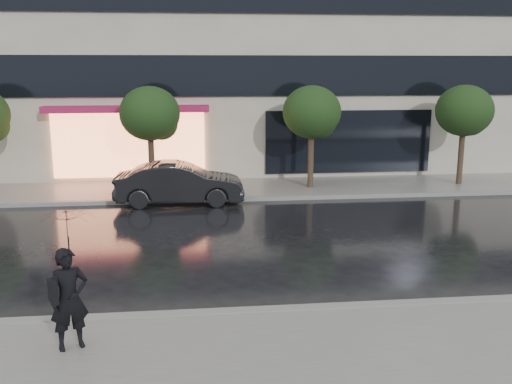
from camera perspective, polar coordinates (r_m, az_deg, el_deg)
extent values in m
plane|color=black|center=(12.18, 0.97, -10.22)|extent=(120.00, 120.00, 0.00)
cube|color=slate|center=(9.28, 3.62, -17.61)|extent=(60.00, 4.50, 0.12)
cube|color=slate|center=(21.94, -2.40, 0.31)|extent=(60.00, 3.50, 0.12)
cube|color=gray|center=(11.25, 1.62, -11.85)|extent=(60.00, 0.25, 0.14)
cube|color=gray|center=(20.23, -2.06, -0.71)|extent=(60.00, 0.25, 0.14)
cube|color=black|center=(23.13, -2.79, 11.53)|extent=(28.00, 0.12, 1.60)
cube|color=#FF8C59|center=(23.41, -12.56, 4.62)|extent=(6.00, 0.10, 2.60)
cube|color=#A3194B|center=(22.94, -12.82, 8.10)|extent=(6.40, 0.70, 0.25)
cube|color=black|center=(24.16, 9.25, 5.00)|extent=(7.00, 0.10, 2.60)
cylinder|color=#33261C|center=(21.51, -10.38, 2.68)|extent=(0.22, 0.22, 2.20)
ellipsoid|color=black|center=(21.27, -10.59, 7.73)|extent=(2.20, 2.20, 1.98)
sphere|color=black|center=(21.48, -9.44, 6.75)|extent=(1.20, 1.20, 1.20)
cylinder|color=#33261C|center=(21.90, 5.49, 3.01)|extent=(0.22, 0.22, 2.20)
ellipsoid|color=black|center=(21.67, 5.59, 7.97)|extent=(2.20, 2.20, 1.98)
sphere|color=black|center=(21.98, 6.49, 6.97)|extent=(1.20, 1.20, 1.20)
cylinder|color=#33261C|center=(23.85, 19.77, 3.11)|extent=(0.22, 0.22, 2.20)
ellipsoid|color=black|center=(23.64, 20.11, 7.65)|extent=(2.20, 2.20, 1.98)
sphere|color=black|center=(24.02, 20.69, 6.72)|extent=(1.20, 1.20, 1.20)
imported|color=black|center=(19.85, -7.65, 0.86)|extent=(4.44, 1.63, 1.45)
imported|color=black|center=(9.96, -18.18, -10.14)|extent=(0.74, 0.63, 1.72)
imported|color=#310918|center=(9.61, -18.30, -4.01)|extent=(1.20, 1.21, 0.83)
cylinder|color=black|center=(9.75, -18.11, -6.67)|extent=(0.02, 0.02, 0.86)
cube|color=black|center=(9.79, -19.65, -9.35)|extent=(0.23, 0.34, 0.37)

